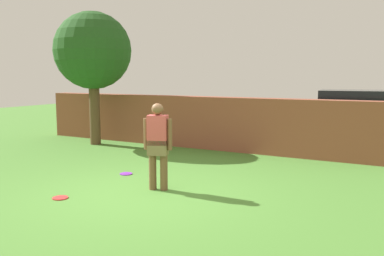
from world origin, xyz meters
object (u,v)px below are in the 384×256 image
object	(u,v)px
car	(356,121)
person	(158,142)
frisbee_purple	(126,174)
frisbee_red	(60,198)
tree	(93,52)

from	to	relation	value
car	person	bearing A→B (deg)	59.45
person	car	distance (m)	6.63
frisbee_purple	frisbee_red	world-z (taller)	same
tree	person	bearing A→B (deg)	-36.46
person	car	bearing A→B (deg)	-131.84
frisbee_purple	tree	bearing A→B (deg)	140.54
frisbee_purple	frisbee_red	distance (m)	1.94
frisbee_purple	frisbee_red	bearing A→B (deg)	-87.89
tree	frisbee_red	distance (m)	6.37
tree	car	world-z (taller)	tree
car	frisbee_purple	world-z (taller)	car
tree	frisbee_red	xyz separation A→B (m)	(3.33, -4.62, -2.84)
person	car	xyz separation A→B (m)	(2.74, 6.03, -0.04)
frisbee_purple	person	bearing A→B (deg)	-27.60
person	frisbee_purple	bearing A→B (deg)	-45.02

